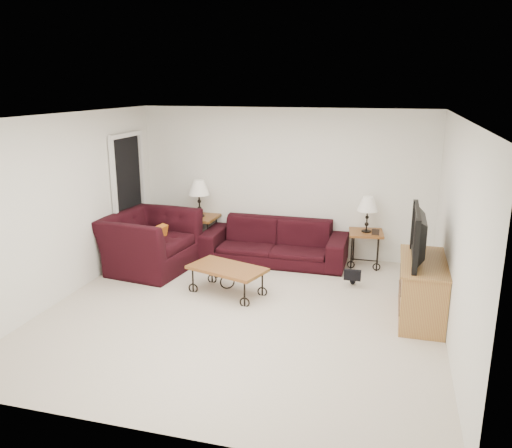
# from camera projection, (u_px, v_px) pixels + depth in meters

# --- Properties ---
(ground) EXTENTS (5.00, 5.00, 0.00)m
(ground) POSITION_uv_depth(u_px,v_px,m) (242.00, 311.00, 6.66)
(ground) COLOR beige
(ground) RESTS_ON ground
(wall_back) EXTENTS (5.00, 0.02, 2.50)m
(wall_back) POSITION_uv_depth(u_px,v_px,m) (284.00, 183.00, 8.66)
(wall_back) COLOR white
(wall_back) RESTS_ON ground
(wall_front) EXTENTS (5.00, 0.02, 2.50)m
(wall_front) POSITION_uv_depth(u_px,v_px,m) (149.00, 297.00, 4.00)
(wall_front) COLOR white
(wall_front) RESTS_ON ground
(wall_left) EXTENTS (0.02, 5.00, 2.50)m
(wall_left) POSITION_uv_depth(u_px,v_px,m) (66.00, 207.00, 6.96)
(wall_left) COLOR white
(wall_left) RESTS_ON ground
(wall_right) EXTENTS (0.02, 5.00, 2.50)m
(wall_right) POSITION_uv_depth(u_px,v_px,m) (455.00, 234.00, 5.70)
(wall_right) COLOR white
(wall_right) RESTS_ON ground
(ceiling) EXTENTS (5.00, 5.00, 0.00)m
(ceiling) POSITION_uv_depth(u_px,v_px,m) (240.00, 116.00, 6.00)
(ceiling) COLOR white
(ceiling) RESTS_ON wall_back
(doorway) EXTENTS (0.08, 0.94, 2.04)m
(doorway) POSITION_uv_depth(u_px,v_px,m) (129.00, 198.00, 8.55)
(doorway) COLOR black
(doorway) RESTS_ON ground
(sofa) EXTENTS (2.37, 0.93, 0.69)m
(sofa) POSITION_uv_depth(u_px,v_px,m) (274.00, 242.00, 8.46)
(sofa) COLOR black
(sofa) RESTS_ON ground
(side_table_left) EXTENTS (0.61, 0.61, 0.64)m
(side_table_left) POSITION_uv_depth(u_px,v_px,m) (200.00, 234.00, 8.98)
(side_table_left) COLOR brown
(side_table_left) RESTS_ON ground
(side_table_right) EXTENTS (0.59, 0.59, 0.58)m
(side_table_right) POSITION_uv_depth(u_px,v_px,m) (365.00, 249.00, 8.27)
(side_table_right) COLOR brown
(side_table_right) RESTS_ON ground
(lamp_left) EXTENTS (0.38, 0.38, 0.64)m
(lamp_left) POSITION_uv_depth(u_px,v_px,m) (199.00, 198.00, 8.81)
(lamp_left) COLOR black
(lamp_left) RESTS_ON side_table_left
(lamp_right) EXTENTS (0.36, 0.36, 0.58)m
(lamp_right) POSITION_uv_depth(u_px,v_px,m) (367.00, 214.00, 8.12)
(lamp_right) COLOR black
(lamp_right) RESTS_ON side_table_right
(photo_frame_left) EXTENTS (0.13, 0.03, 0.11)m
(photo_frame_left) POSITION_uv_depth(u_px,v_px,m) (188.00, 215.00, 8.78)
(photo_frame_left) COLOR black
(photo_frame_left) RESTS_ON side_table_left
(photo_frame_right) EXTENTS (0.12, 0.03, 0.10)m
(photo_frame_right) POSITION_uv_depth(u_px,v_px,m) (376.00, 232.00, 8.00)
(photo_frame_right) COLOR black
(photo_frame_right) RESTS_ON side_table_right
(coffee_table) EXTENTS (1.19, 0.88, 0.40)m
(coffee_table) POSITION_uv_depth(u_px,v_px,m) (227.00, 280.00, 7.18)
(coffee_table) COLOR brown
(coffee_table) RESTS_ON ground
(armchair) EXTENTS (1.38, 1.53, 0.90)m
(armchair) POSITION_uv_depth(u_px,v_px,m) (150.00, 242.00, 8.10)
(armchair) COLOR black
(armchair) RESTS_ON ground
(throw_pillow) EXTENTS (0.16, 0.42, 0.41)m
(throw_pillow) POSITION_uv_depth(u_px,v_px,m) (157.00, 239.00, 8.00)
(throw_pillow) COLOR #C06818
(throw_pillow) RESTS_ON armchair
(tv_stand) EXTENTS (0.52, 1.26, 0.76)m
(tv_stand) POSITION_uv_depth(u_px,v_px,m) (422.00, 289.00, 6.40)
(tv_stand) COLOR olive
(tv_stand) RESTS_ON ground
(television) EXTENTS (0.15, 1.13, 0.65)m
(television) POSITION_uv_depth(u_px,v_px,m) (425.00, 236.00, 6.22)
(television) COLOR black
(television) RESTS_ON tv_stand
(backpack) EXTENTS (0.44, 0.39, 0.48)m
(backpack) POSITION_uv_depth(u_px,v_px,m) (353.00, 269.00, 7.49)
(backpack) COLOR black
(backpack) RESTS_ON ground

